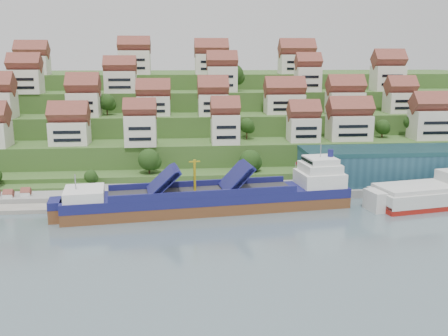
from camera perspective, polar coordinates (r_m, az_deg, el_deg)
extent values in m
plane|color=slate|center=(126.55, 1.11, -4.91)|extent=(300.00, 300.00, 0.00)
cube|color=gray|center=(143.87, 8.39, -2.42)|extent=(180.00, 14.00, 2.20)
cube|color=gray|center=(144.18, -23.08, -3.54)|extent=(45.00, 20.00, 1.00)
cube|color=#2D4C1E|center=(209.48, -1.51, 2.70)|extent=(260.00, 128.00, 4.00)
cube|color=#2D4C1E|center=(213.84, -1.60, 3.85)|extent=(260.00, 118.00, 11.00)
cube|color=#2D4C1E|center=(221.24, -1.74, 5.06)|extent=(260.00, 102.00, 18.00)
cube|color=#2D4C1E|center=(228.74, -1.88, 6.19)|extent=(260.00, 86.00, 25.00)
cube|color=#2D4C1E|center=(237.37, -2.01, 7.16)|extent=(260.00, 68.00, 31.00)
cube|color=silver|center=(164.66, -17.20, 3.84)|extent=(11.76, 8.57, 7.16)
cube|color=silver|center=(156.76, -9.51, 4.24)|extent=(9.60, 7.03, 9.48)
cube|color=silver|center=(158.48, 0.13, 4.47)|extent=(8.72, 7.62, 9.29)
cube|color=silver|center=(165.24, 9.06, 4.38)|extent=(9.78, 7.73, 7.72)
cube|color=silver|center=(170.89, 14.10, 4.50)|extent=(13.85, 8.26, 8.16)
cube|color=silver|center=(181.47, 22.58, 4.60)|extent=(13.28, 8.31, 9.60)
cube|color=silver|center=(178.40, -15.69, 7.00)|extent=(10.62, 8.98, 8.11)
cube|color=silver|center=(176.54, -8.03, 7.06)|extent=(11.33, 7.90, 6.75)
cube|color=silver|center=(175.12, -1.27, 7.24)|extent=(10.10, 8.56, 7.34)
cube|color=silver|center=(181.94, 6.91, 7.28)|extent=(13.71, 8.36, 6.91)
cube|color=silver|center=(184.92, 13.64, 7.23)|extent=(12.46, 8.18, 7.70)
cube|color=silver|center=(194.58, 19.45, 7.07)|extent=(10.06, 8.04, 7.33)
cube|color=silver|center=(195.36, -21.71, 9.15)|extent=(11.15, 7.86, 8.51)
cube|color=silver|center=(190.40, -11.74, 9.61)|extent=(11.38, 7.30, 7.91)
cube|color=silver|center=(191.77, -0.24, 10.12)|extent=(11.09, 7.79, 9.45)
cube|color=silver|center=(195.11, 9.55, 9.96)|extent=(9.15, 7.14, 9.21)
cube|color=silver|center=(207.59, 18.20, 9.71)|extent=(11.61, 8.47, 9.56)
cube|color=silver|center=(215.35, -21.00, 10.89)|extent=(12.27, 8.03, 7.31)
cube|color=silver|center=(207.91, -10.17, 11.77)|extent=(12.34, 7.51, 9.42)
cube|color=silver|center=(207.99, -1.44, 11.78)|extent=(13.20, 8.15, 8.11)
cube|color=silver|center=(215.92, 8.29, 11.65)|extent=(14.36, 8.73, 7.85)
ellipsoid|color=#224316|center=(150.75, 3.00, 0.85)|extent=(6.58, 6.58, 6.58)
ellipsoid|color=#224316|center=(149.46, -8.57, 0.97)|extent=(6.46, 6.46, 6.46)
ellipsoid|color=#224316|center=(178.71, 17.66, 4.51)|extent=(4.98, 4.98, 4.98)
ellipsoid|color=#224316|center=(182.64, 20.60, 4.94)|extent=(5.07, 5.07, 5.07)
ellipsoid|color=#224316|center=(166.65, 2.62, 4.89)|extent=(4.83, 4.83, 4.83)
ellipsoid|color=#224316|center=(189.77, 12.95, 7.72)|extent=(5.37, 5.37, 5.37)
ellipsoid|color=#224316|center=(183.60, -16.66, 6.86)|extent=(6.20, 6.20, 6.20)
ellipsoid|color=#224316|center=(180.24, -13.26, 7.35)|extent=(5.67, 5.67, 5.67)
ellipsoid|color=#224316|center=(194.43, 1.13, 10.68)|extent=(7.52, 7.52, 7.52)
ellipsoid|color=#224316|center=(201.85, 8.68, 10.28)|extent=(4.90, 4.90, 4.90)
ellipsoid|color=#224316|center=(200.35, 9.23, 9.93)|extent=(5.10, 5.10, 5.10)
ellipsoid|color=#224316|center=(144.87, -15.00, -0.93)|extent=(3.68, 3.68, 3.68)
cube|color=#21495B|center=(154.92, 19.87, 0.35)|extent=(60.00, 15.00, 10.00)
cylinder|color=gray|center=(137.44, 8.13, -0.93)|extent=(0.16, 0.16, 8.00)
cube|color=maroon|center=(136.79, 8.43, 0.54)|extent=(1.20, 0.05, 0.80)
cube|color=white|center=(141.93, -23.38, -3.14)|extent=(2.40, 2.20, 2.20)
cube|color=white|center=(142.12, -21.66, -2.97)|extent=(2.40, 2.20, 2.20)
cube|color=brown|center=(126.42, -1.67, -4.46)|extent=(72.48, 19.41, 4.60)
cube|color=navy|center=(125.58, -1.68, -3.17)|extent=(72.50, 19.52, 2.39)
cube|color=white|center=(123.39, -15.69, -2.83)|extent=(10.36, 11.49, 2.39)
cube|color=#262628|center=(124.96, -2.51, -2.69)|extent=(46.74, 14.73, 0.28)
cube|color=navy|center=(122.96, -7.18, -1.53)|extent=(8.03, 10.89, 6.35)
cube|color=navy|center=(125.76, 1.19, -1.11)|extent=(7.69, 10.85, 6.72)
cylinder|color=gold|center=(123.67, -3.37, -0.93)|extent=(0.71, 0.71, 8.27)
cube|color=white|center=(133.11, 10.87, -1.18)|extent=(12.19, 11.70, 3.68)
cube|color=white|center=(132.45, 10.92, 0.06)|extent=(10.23, 10.39, 2.30)
cube|color=white|center=(132.05, 10.95, 0.88)|extent=(8.28, 9.08, 1.65)
cylinder|color=navy|center=(132.81, 12.08, 1.66)|extent=(1.63, 1.63, 2.02)
cube|color=maroon|center=(142.04, 22.65, -3.68)|extent=(33.45, 17.23, 2.76)
cube|color=silver|center=(141.44, 22.73, -2.77)|extent=(33.48, 17.34, 3.40)
cube|color=silver|center=(140.93, 22.80, -1.94)|extent=(31.68, 15.79, 1.27)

